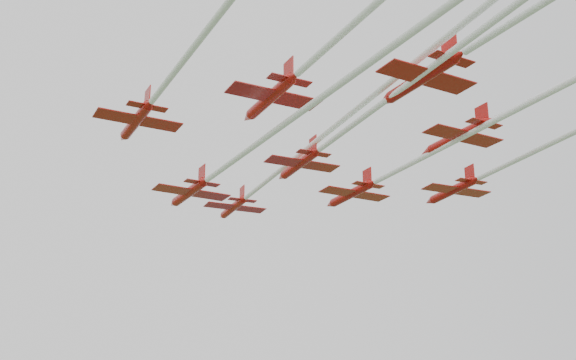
{
  "coord_description": "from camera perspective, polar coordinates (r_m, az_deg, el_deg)",
  "views": [
    {
      "loc": [
        -7.91,
        -79.34,
        29.8
      ],
      "look_at": [
        -0.08,
        5.79,
        59.06
      ],
      "focal_mm": 45.0,
      "sensor_mm": 36.0,
      "label": 1
    }
  ],
  "objects": [
    {
      "name": "jet_row4_right",
      "position": [
        76.06,
        18.27,
        5.78
      ],
      "size": [
        21.46,
        44.78,
        2.81
      ],
      "rotation": [
        0.0,
        0.0,
        0.41
      ],
      "color": "#AB0F0C"
    },
    {
      "name": "jet_row3_mid",
      "position": [
        72.45,
        5.69,
        4.77
      ],
      "size": [
        21.32,
        54.51,
        2.6
      ],
      "rotation": [
        0.0,
        0.0,
        0.33
      ],
      "color": "#AB0F0C"
    },
    {
      "name": "jet_row4_left",
      "position": [
        57.07,
        6.81,
        13.56
      ],
      "size": [
        28.04,
        64.87,
        2.81
      ],
      "rotation": [
        0.0,
        0.0,
        0.38
      ],
      "color": "#AB0F0C"
    },
    {
      "name": "jet_row3_right",
      "position": [
        90.27,
        16.16,
        0.81
      ],
      "size": [
        16.65,
        43.1,
        2.74
      ],
      "rotation": [
        0.0,
        0.0,
        0.31
      ],
      "color": "#AB0F0C"
    },
    {
      "name": "jet_lead",
      "position": [
        89.19,
        -0.45,
        0.94
      ],
      "size": [
        23.87,
        65.04,
        2.65
      ],
      "rotation": [
        0.0,
        0.0,
        0.32
      ],
      "color": "#AB0F0C"
    },
    {
      "name": "jet_row2_left",
      "position": [
        76.73,
        -3.69,
        2.01
      ],
      "size": [
        26.88,
        56.33,
        2.81
      ],
      "rotation": [
        0.0,
        0.0,
        0.42
      ],
      "color": "#AB0F0C"
    },
    {
      "name": "jet_row3_left",
      "position": [
        64.56,
        -8.26,
        9.34
      ],
      "size": [
        24.61,
        55.94,
        2.69
      ],
      "rotation": [
        0.0,
        0.0,
        0.38
      ],
      "color": "#AB0F0C"
    },
    {
      "name": "jet_row2_right",
      "position": [
        90.05,
        8.91,
        0.91
      ],
      "size": [
        22.46,
        50.0,
        2.92
      ],
      "rotation": [
        0.0,
        0.0,
        0.38
      ],
      "color": "#AB0F0C"
    }
  ]
}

